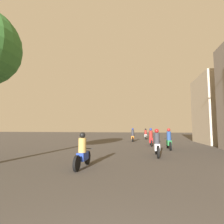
# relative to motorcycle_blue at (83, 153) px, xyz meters

# --- Properties ---
(motorcycle_blue) EXTENTS (0.60, 1.94, 1.45)m
(motorcycle_blue) POSITION_rel_motorcycle_blue_xyz_m (0.00, 0.00, 0.00)
(motorcycle_blue) COLOR black
(motorcycle_blue) RESTS_ON ground_plane
(motorcycle_silver) EXTENTS (0.60, 2.11, 1.58)m
(motorcycle_silver) POSITION_rel_motorcycle_blue_xyz_m (3.28, 3.46, 0.04)
(motorcycle_silver) COLOR black
(motorcycle_silver) RESTS_ON ground_plane
(motorcycle_green) EXTENTS (0.60, 2.08, 1.59)m
(motorcycle_green) POSITION_rel_motorcycle_blue_xyz_m (4.46, 6.84, 0.04)
(motorcycle_green) COLOR black
(motorcycle_green) RESTS_ON ground_plane
(motorcycle_red) EXTENTS (0.60, 1.87, 1.60)m
(motorcycle_red) POSITION_rel_motorcycle_blue_xyz_m (3.26, 9.36, 0.05)
(motorcycle_red) COLOR black
(motorcycle_red) RESTS_ON ground_plane
(motorcycle_orange) EXTENTS (0.60, 1.97, 1.59)m
(motorcycle_orange) POSITION_rel_motorcycle_blue_xyz_m (1.38, 14.14, 0.05)
(motorcycle_orange) COLOR black
(motorcycle_orange) RESTS_ON ground_plane
(motorcycle_white) EXTENTS (0.60, 2.09, 1.52)m
(motorcycle_white) POSITION_rel_motorcycle_blue_xyz_m (3.01, 18.61, 0.02)
(motorcycle_white) COLOR black
(motorcycle_white) RESTS_ON ground_plane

